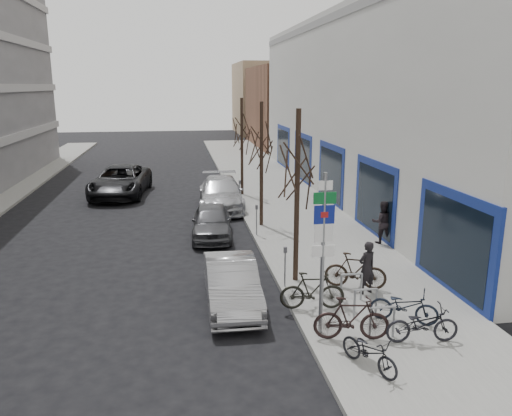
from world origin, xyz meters
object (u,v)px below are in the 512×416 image
object	(u,v)px
bike_near_left	(370,349)
bike_far_curb	(423,321)
bike_far_inner	(356,270)
parked_car_front	(232,283)
meter_front	(285,263)
pedestrian_near	(367,268)
meter_back	(240,190)
tree_mid	(262,135)
lane_car	(120,181)
bike_near_right	(352,318)
bike_mid_curb	(404,303)
meter_mid	(257,217)
highway_sign_pole	(323,244)
bike_rack	(366,300)
bike_mid_inner	(312,290)
tree_far	(242,124)
pedestrian_far	(382,222)
parked_car_mid	(212,221)
parked_car_back	(221,193)
tree_near	(298,156)

from	to	relation	value
bike_near_left	bike_far_curb	size ratio (longest dim) A/B	0.89
bike_far_inner	parked_car_front	bearing A→B (deg)	117.26
meter_front	pedestrian_near	xyz separation A→B (m)	(2.27, -0.86, 0.03)
meter_back	tree_mid	bearing A→B (deg)	-83.58
bike_near_left	bike_far_curb	xyz separation A→B (m)	(1.68, 0.92, 0.06)
meter_front	lane_car	distance (m)	16.22
meter_front	meter_back	size ratio (longest dim) A/B	1.00
bike_near_right	bike_mid_curb	bearing A→B (deg)	-57.72
meter_mid	bike_far_curb	bearing A→B (deg)	-74.91
bike_near_left	lane_car	distance (m)	20.95
bike_near_right	bike_far_inner	size ratio (longest dim) A/B	0.99
meter_mid	highway_sign_pole	bearing A→B (deg)	-88.32
bike_rack	bike_mid_inner	bearing A→B (deg)	149.14
tree_far	meter_back	xyz separation A→B (m)	(-0.45, -2.50, -3.19)
parked_car_front	pedestrian_far	xyz separation A→B (m)	(6.37, 4.44, 0.32)
parked_car_mid	parked_car_front	bearing A→B (deg)	-85.17
tree_mid	bike_far_inner	size ratio (longest dim) A/B	2.93
meter_mid	parked_car_back	xyz separation A→B (m)	(-0.97, 5.47, -0.13)
pedestrian_near	pedestrian_far	world-z (taller)	pedestrian_far
meter_mid	parked_car_front	bearing A→B (deg)	-105.38
bike_far_curb	parked_car_front	distance (m)	5.24
pedestrian_near	pedestrian_far	distance (m)	5.13
parked_car_front	bike_far_inner	bearing A→B (deg)	5.31
lane_car	pedestrian_near	distance (m)	17.98
meter_back	meter_front	bearing A→B (deg)	-90.00
tree_mid	meter_back	xyz separation A→B (m)	(-0.45, 4.00, -3.19)
lane_car	pedestrian_far	xyz separation A→B (m)	(11.03, -11.23, 0.15)
tree_near	bike_mid_curb	world-z (taller)	tree_near
tree_mid	bike_near_left	bearing A→B (deg)	-88.12
bike_near_right	meter_front	bearing A→B (deg)	24.76
tree_mid	meter_front	xyz separation A→B (m)	(-0.45, -7.00, -3.19)
bike_near_right	lane_car	distance (m)	19.76
parked_car_mid	pedestrian_near	xyz separation A→B (m)	(4.08, -6.84, 0.27)
bike_near_left	parked_car_back	bearing A→B (deg)	70.22
meter_back	pedestrian_near	xyz separation A→B (m)	(2.27, -11.86, 0.03)
bike_rack	meter_front	size ratio (longest dim) A/B	1.78
bike_rack	bike_mid_inner	xyz separation A→B (m)	(-1.25, 0.74, 0.04)
parked_car_front	lane_car	xyz separation A→B (m)	(-4.66, 15.66, 0.17)
bike_far_curb	bike_mid_curb	bearing A→B (deg)	4.04
bike_rack	meter_front	distance (m)	2.92
highway_sign_pole	tree_near	size ratio (longest dim) A/B	0.76
highway_sign_pole	bike_far_inner	world-z (taller)	highway_sign_pole
bike_far_curb	tree_near	bearing A→B (deg)	31.13
parked_car_back	pedestrian_near	xyz separation A→B (m)	(3.24, -11.83, 0.17)
tree_near	bike_rack	bearing A→B (deg)	-67.52
bike_far_curb	pedestrian_near	distance (m)	3.01
bike_far_inner	tree_near	bearing A→B (deg)	82.58
bike_mid_curb	bike_far_inner	xyz separation A→B (m)	(-0.46, 2.36, 0.04)
pedestrian_far	meter_front	bearing A→B (deg)	49.55
tree_mid	parked_car_mid	bearing A→B (deg)	-155.85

